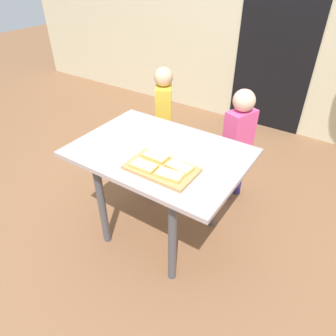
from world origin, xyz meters
TOP-DOWN VIEW (x-y plane):
  - ground_plane at (0.00, 0.00)m, footprint 16.00×16.00m
  - house_door at (0.03, 2.27)m, footprint 0.90×0.02m
  - dining_table at (0.00, 0.00)m, footprint 1.14×0.81m
  - cutting_board at (0.14, -0.18)m, footprint 0.42×0.25m
  - pizza_slice_near_left at (0.05, -0.23)m, footprint 0.17×0.09m
  - pizza_slice_far_left at (0.05, -0.11)m, footprint 0.17×0.09m
  - pizza_slice_far_right at (0.23, -0.12)m, footprint 0.17×0.10m
  - pizza_slice_near_right at (0.23, -0.22)m, footprint 0.17×0.11m
  - plate_white_left at (-0.25, 0.11)m, footprint 0.22×0.22m
  - child_left at (-0.44, 0.70)m, footprint 0.25×0.28m
  - child_right at (0.27, 0.74)m, footprint 0.21×0.27m

SIDE VIEW (x-z plane):
  - ground_plane at x=0.00m, z-range 0.00..0.00m
  - child_right at x=0.27m, z-range 0.08..1.10m
  - child_left at x=-0.44m, z-range 0.08..1.15m
  - dining_table at x=0.00m, z-range 0.28..1.05m
  - plate_white_left at x=-0.25m, z-range 0.77..0.78m
  - cutting_board at x=0.14m, z-range 0.77..0.79m
  - pizza_slice_near_left at x=0.05m, z-range 0.79..0.81m
  - pizza_slice_far_left at x=0.05m, z-range 0.79..0.81m
  - pizza_slice_far_right at x=0.23m, z-range 0.79..0.81m
  - pizza_slice_near_right at x=0.23m, z-range 0.79..0.81m
  - house_door at x=0.03m, z-range 0.00..2.00m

